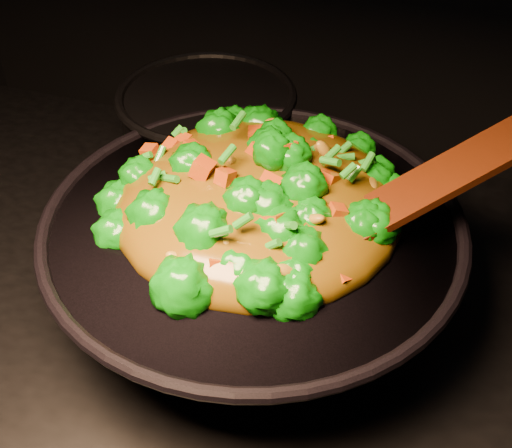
% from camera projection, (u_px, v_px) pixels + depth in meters
% --- Properties ---
extents(wok, '(0.53, 0.53, 0.13)m').
position_uv_depth(wok, '(253.00, 261.00, 0.76)').
color(wok, black).
rests_on(wok, stovetop).
extents(stir_fry, '(0.34, 0.34, 0.11)m').
position_uv_depth(stir_fry, '(258.00, 168.00, 0.70)').
color(stir_fry, '#0D7C08').
rests_on(stir_fry, wok).
extents(spatula, '(0.30, 0.24, 0.14)m').
position_uv_depth(spatula, '(423.00, 188.00, 0.66)').
color(spatula, '#331103').
rests_on(spatula, wok).
extents(back_pot, '(0.33, 0.33, 0.14)m').
position_uv_depth(back_pot, '(208.00, 133.00, 0.96)').
color(back_pot, black).
rests_on(back_pot, stovetop).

